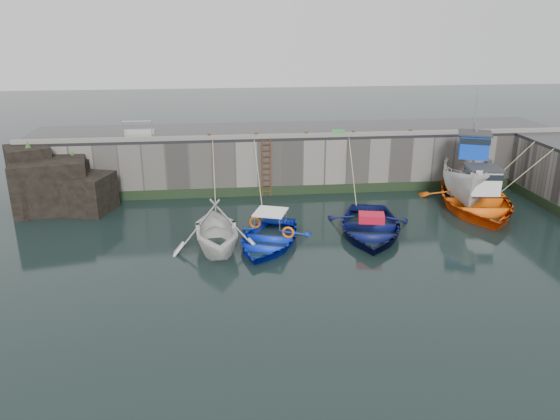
{
  "coord_description": "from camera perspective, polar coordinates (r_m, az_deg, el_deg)",
  "views": [
    {
      "loc": [
        -4.47,
        -18.52,
        9.17
      ],
      "look_at": [
        -1.92,
        4.07,
        1.2
      ],
      "focal_mm": 35.0,
      "sensor_mm": 36.0,
      "label": 1
    }
  ],
  "objects": [
    {
      "name": "rock_outcrop",
      "position": [
        29.96,
        -22.58,
        2.51
      ],
      "size": [
        5.85,
        4.24,
        3.41
      ],
      "color": "black",
      "rests_on": "ground"
    },
    {
      "name": "road_back",
      "position": [
        31.92,
        1.75,
        8.32
      ],
      "size": [
        30.0,
        5.0,
        0.16
      ],
      "primitive_type": "cube",
      "color": "black",
      "rests_on": "quay_back"
    },
    {
      "name": "boat_near_white",
      "position": [
        23.26,
        -6.65,
        -4.03
      ],
      "size": [
        4.32,
        4.89,
        2.42
      ],
      "primitive_type": "imported",
      "rotation": [
        0.0,
        0.0,
        0.08
      ],
      "color": "silver",
      "rests_on": "ground"
    },
    {
      "name": "bollard_e",
      "position": [
        31.17,
        13.44,
        7.94
      ],
      "size": [
        0.18,
        0.18,
        0.28
      ],
      "primitive_type": "cylinder",
      "color": "#3F1E0F",
      "rests_on": "road_back"
    },
    {
      "name": "railing",
      "position": [
        30.63,
        -14.49,
        7.78
      ],
      "size": [
        1.6,
        1.05,
        1.0
      ],
      "color": "#A5A8AD",
      "rests_on": "road_back"
    },
    {
      "name": "bollard_b",
      "position": [
        29.43,
        -2.49,
        7.8
      ],
      "size": [
        0.18,
        0.18,
        0.28
      ],
      "primitive_type": "cylinder",
      "color": "#3F1E0F",
      "rests_on": "road_back"
    },
    {
      "name": "ladder",
      "position": [
        29.53,
        -1.43,
        4.45
      ],
      "size": [
        0.51,
        0.08,
        3.2
      ],
      "color": "#3F1E0F",
      "rests_on": "ground"
    },
    {
      "name": "boat_far_orange",
      "position": [
        29.36,
        19.78,
        0.91
      ],
      "size": [
        6.05,
        7.72,
        4.46
      ],
      "rotation": [
        0.0,
        0.0,
        -0.16
      ],
      "color": "#F65C0C",
      "rests_on": "ground"
    },
    {
      "name": "boat_near_navy",
      "position": [
        25.01,
        9.31,
        -2.45
      ],
      "size": [
        5.25,
        6.48,
        1.19
      ],
      "primitive_type": "imported",
      "rotation": [
        0.0,
        0.0,
        -0.22
      ],
      "color": "#0A1144",
      "rests_on": "ground"
    },
    {
      "name": "ground",
      "position": [
        21.14,
        6.46,
        -6.51
      ],
      "size": [
        120.0,
        120.0,
        0.0
      ],
      "primitive_type": "plane",
      "color": "black",
      "rests_on": "ground"
    },
    {
      "name": "boat_near_navy_rope",
      "position": [
        28.96,
        7.05,
        0.71
      ],
      "size": [
        0.04,
        4.52,
        3.1
      ],
      "primitive_type": null,
      "color": "tan",
      "rests_on": "ground"
    },
    {
      "name": "boat_near_white_rope",
      "position": [
        27.76,
        -6.67,
        -0.1
      ],
      "size": [
        0.04,
        5.32,
        3.1
      ],
      "primitive_type": null,
      "color": "tan",
      "rests_on": "ground"
    },
    {
      "name": "quay_back",
      "position": [
        32.26,
        1.72,
        5.56
      ],
      "size": [
        30.0,
        5.0,
        3.0
      ],
      "primitive_type": "cube",
      "color": "slate",
      "rests_on": "ground"
    },
    {
      "name": "bollard_a",
      "position": [
        29.36,
        -7.41,
        7.63
      ],
      "size": [
        0.18,
        0.18,
        0.28
      ],
      "primitive_type": "cylinder",
      "color": "#3F1E0F",
      "rests_on": "road_back"
    },
    {
      "name": "bollard_d",
      "position": [
        30.25,
        7.67,
        7.96
      ],
      "size": [
        0.18,
        0.18,
        0.28
      ],
      "primitive_type": "cylinder",
      "color": "#3F1E0F",
      "rests_on": "road_back"
    },
    {
      "name": "fish_crate",
      "position": [
        30.15,
        6.12,
        8.0
      ],
      "size": [
        0.74,
        0.55,
        0.29
      ],
      "primitive_type": "cube",
      "rotation": [
        0.0,
        0.0,
        -0.21
      ],
      "color": "#1B952C",
      "rests_on": "road_back"
    },
    {
      "name": "boat_near_blue",
      "position": [
        23.55,
        -1.28,
        -3.6
      ],
      "size": [
        5.0,
        5.85,
        1.02
      ],
      "primitive_type": "imported",
      "rotation": [
        0.0,
        0.0,
        -0.35
      ],
      "color": "#0D2BC6",
      "rests_on": "ground"
    },
    {
      "name": "algae_back",
      "position": [
        30.17,
        2.37,
        2.11
      ],
      "size": [
        30.0,
        0.08,
        0.5
      ],
      "primitive_type": "cube",
      "color": "black",
      "rests_on": "ground"
    },
    {
      "name": "boat_far_white",
      "position": [
        30.82,
        19.16,
        3.2
      ],
      "size": [
        5.29,
        7.76,
        5.8
      ],
      "rotation": [
        0.0,
        0.0,
        -0.39
      ],
      "color": "silver",
      "rests_on": "ground"
    },
    {
      "name": "kerb_back",
      "position": [
        29.61,
        2.4,
        7.79
      ],
      "size": [
        30.0,
        0.3,
        0.2
      ],
      "primitive_type": "cube",
      "color": "slate",
      "rests_on": "road_back"
    },
    {
      "name": "bollard_c",
      "position": [
        29.73,
        2.75,
        7.91
      ],
      "size": [
        0.18,
        0.18,
        0.28
      ],
      "primitive_type": "cylinder",
      "color": "#3F1E0F",
      "rests_on": "road_back"
    },
    {
      "name": "boat_near_blue_rope",
      "position": [
        27.93,
        -2.16,
        0.14
      ],
      "size": [
        0.04,
        5.12,
        3.1
      ],
      "primitive_type": null,
      "color": "tan",
      "rests_on": "ground"
    }
  ]
}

